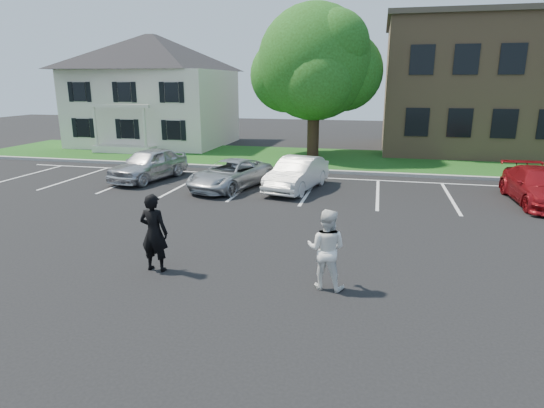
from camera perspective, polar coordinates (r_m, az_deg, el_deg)
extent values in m
plane|color=black|center=(11.68, -1.12, -7.18)|extent=(90.00, 90.00, 0.00)
cube|color=gray|center=(23.05, 6.22, 4.12)|extent=(40.00, 0.30, 0.15)
cube|color=#104B10|center=(26.97, 7.27, 5.61)|extent=(44.00, 8.00, 0.08)
cube|color=silver|center=(25.27, -28.53, 3.17)|extent=(0.12, 5.20, 0.01)
cube|color=silver|center=(23.52, -23.39, 3.01)|extent=(0.12, 5.20, 0.01)
cube|color=silver|center=(21.98, -17.49, 2.79)|extent=(0.12, 5.20, 0.01)
cube|color=silver|center=(20.72, -10.78, 2.50)|extent=(0.12, 5.20, 0.01)
cube|color=silver|center=(19.77, -3.32, 2.14)|extent=(0.12, 5.20, 0.01)
cube|color=silver|center=(19.18, 4.74, 1.71)|extent=(0.12, 5.20, 0.01)
cube|color=silver|center=(19.00, 13.12, 1.23)|extent=(0.12, 5.20, 0.01)
cube|color=silver|center=(19.22, 21.48, 0.73)|extent=(0.12, 5.20, 0.01)
cube|color=silver|center=(19.84, 29.48, 0.23)|extent=(0.12, 5.20, 0.01)
cube|color=silver|center=(21.67, 9.47, 3.11)|extent=(34.00, 0.12, 0.01)
cube|color=beige|center=(34.31, -14.41, 11.58)|extent=(10.00, 8.00, 5.20)
pyramid|color=black|center=(34.32, -14.84, 17.91)|extent=(10.30, 8.24, 2.40)
cube|color=beige|center=(30.79, -17.77, 6.58)|extent=(4.00, 1.60, 0.50)
cylinder|color=beige|center=(31.07, -21.23, 8.40)|extent=(0.18, 0.18, 2.70)
cylinder|color=beige|center=(29.30, -15.65, 8.51)|extent=(0.18, 0.18, 2.70)
cube|color=beige|center=(30.03, -18.79, 11.59)|extent=(4.20, 0.25, 0.20)
cube|color=black|center=(30.88, -17.69, 8.95)|extent=(0.90, 0.06, 1.20)
cube|color=black|center=(30.75, -18.04, 13.21)|extent=(0.90, 0.06, 1.20)
cube|color=black|center=(31.22, -18.73, 8.93)|extent=(0.32, 0.05, 1.25)
cube|color=black|center=(30.56, -16.63, 8.98)|extent=(0.32, 0.05, 1.25)
cube|color=black|center=(27.62, 17.73, 9.76)|extent=(1.30, 0.06, 1.60)
cube|color=black|center=(27.55, 18.32, 16.81)|extent=(1.30, 0.06, 1.60)
cube|color=black|center=(27.89, 22.50, 9.39)|extent=(1.30, 0.06, 1.60)
cube|color=black|center=(27.83, 23.23, 16.35)|extent=(1.30, 0.06, 1.60)
cube|color=black|center=(28.35, 27.13, 8.96)|extent=(1.30, 0.06, 1.60)
cube|color=black|center=(28.28, 27.98, 15.79)|extent=(1.30, 0.06, 1.60)
cylinder|color=black|center=(27.68, 5.19, 9.17)|extent=(0.70, 0.70, 3.20)
sphere|color=#204310|center=(27.55, 5.39, 17.26)|extent=(6.60, 6.60, 6.60)
sphere|color=#204310|center=(28.06, 8.93, 16.09)|extent=(4.60, 4.60, 4.60)
sphere|color=#204310|center=(28.21, 1.91, 15.84)|extent=(4.40, 4.40, 4.40)
sphere|color=#204310|center=(25.99, 5.77, 15.40)|extent=(4.00, 4.00, 4.00)
sphere|color=#204310|center=(29.24, 4.63, 17.74)|extent=(4.20, 4.20, 4.20)
sphere|color=#204310|center=(26.57, 7.87, 19.22)|extent=(3.80, 3.80, 3.80)
imported|color=black|center=(11.18, -14.59, -3.51)|extent=(0.71, 0.48, 1.91)
imported|color=white|center=(10.01, 6.82, -5.64)|extent=(0.96, 0.79, 1.80)
imported|color=silver|center=(21.87, -15.20, 4.84)|extent=(2.56, 4.56, 1.47)
imported|color=#AEB1B5|center=(19.49, -5.24, 3.72)|extent=(3.23, 4.76, 1.21)
imported|color=silver|center=(19.14, 3.15, 3.79)|extent=(2.27, 4.36, 1.37)
imported|color=maroon|center=(19.63, 30.48, 1.92)|extent=(2.04, 4.62, 1.32)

